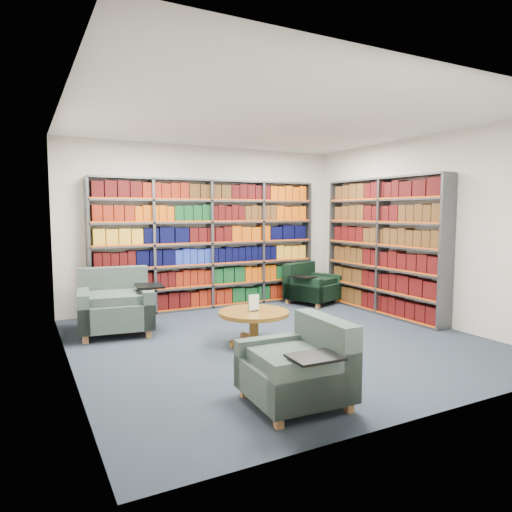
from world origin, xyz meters
name	(u,v)px	position (x,y,z in m)	size (l,w,h in m)	color
room_shell	(278,233)	(0.00, 0.00, 1.40)	(5.02, 5.02, 2.82)	#1B2331
bookshelf_back	(210,245)	(0.00, 2.34, 1.10)	(4.00, 0.28, 2.20)	#47494F
bookshelf_right	(383,247)	(2.34, 0.60, 1.10)	(0.28, 2.50, 2.20)	#47494F
chair_teal_left	(115,306)	(-1.78, 1.42, 0.35)	(1.19, 1.07, 0.87)	#02233A
chair_green_right	(309,287)	(1.77, 1.87, 0.29)	(1.07, 1.03, 0.73)	black
chair_teal_front	(303,370)	(-0.79, -1.81, 0.30)	(0.84, 0.96, 0.74)	#02233A
coffee_table	(254,318)	(-0.35, -0.01, 0.34)	(0.89, 0.89, 0.63)	brown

